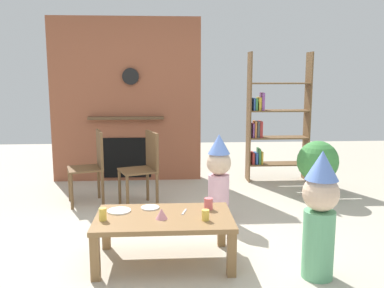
% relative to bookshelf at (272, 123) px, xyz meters
% --- Properties ---
extents(ground_plane, '(12.00, 12.00, 0.00)m').
position_rel_bookshelf_xyz_m(ground_plane, '(-1.47, -2.40, -0.87)').
color(ground_plane, '#BCB29E').
extents(brick_fireplace_feature, '(2.20, 0.28, 2.40)m').
position_rel_bookshelf_xyz_m(brick_fireplace_feature, '(-2.16, 0.20, 0.32)').
color(brick_fireplace_feature, '#935138').
rests_on(brick_fireplace_feature, ground_plane).
extents(bookshelf, '(0.90, 0.28, 1.90)m').
position_rel_bookshelf_xyz_m(bookshelf, '(0.00, 0.00, 0.00)').
color(bookshelf, brown).
rests_on(bookshelf, ground_plane).
extents(coffee_table, '(1.15, 0.69, 0.40)m').
position_rel_bookshelf_xyz_m(coffee_table, '(-1.60, -2.69, -0.52)').
color(coffee_table, olive).
rests_on(coffee_table, ground_plane).
extents(paper_cup_near_left, '(0.08, 0.08, 0.10)m').
position_rel_bookshelf_xyz_m(paper_cup_near_left, '(-1.21, -2.54, -0.42)').
color(paper_cup_near_left, '#E5666B').
rests_on(paper_cup_near_left, coffee_table).
extents(paper_cup_near_right, '(0.06, 0.06, 0.09)m').
position_rel_bookshelf_xyz_m(paper_cup_near_right, '(-1.26, -2.82, -0.42)').
color(paper_cup_near_right, '#F2CC4C').
rests_on(paper_cup_near_right, coffee_table).
extents(paper_cup_center, '(0.06, 0.06, 0.10)m').
position_rel_bookshelf_xyz_m(paper_cup_center, '(-2.09, -2.77, -0.42)').
color(paper_cup_center, '#F2CC4C').
rests_on(paper_cup_center, coffee_table).
extents(paper_plate_front, '(0.16, 0.16, 0.01)m').
position_rel_bookshelf_xyz_m(paper_plate_front, '(-1.72, -2.48, -0.46)').
color(paper_plate_front, white).
rests_on(paper_plate_front, coffee_table).
extents(paper_plate_rear, '(0.20, 0.20, 0.01)m').
position_rel_bookshelf_xyz_m(paper_plate_rear, '(-1.99, -2.55, -0.46)').
color(paper_plate_rear, white).
rests_on(paper_plate_rear, coffee_table).
extents(birthday_cake_slice, '(0.10, 0.10, 0.09)m').
position_rel_bookshelf_xyz_m(birthday_cake_slice, '(-1.62, -2.76, -0.42)').
color(birthday_cake_slice, pink).
rests_on(birthday_cake_slice, coffee_table).
extents(table_fork, '(0.06, 0.15, 0.01)m').
position_rel_bookshelf_xyz_m(table_fork, '(-1.43, -2.60, -0.46)').
color(table_fork, silver).
rests_on(table_fork, coffee_table).
extents(child_with_cone_hat, '(0.28, 0.28, 1.01)m').
position_rel_bookshelf_xyz_m(child_with_cone_hat, '(-0.40, -3.05, -0.34)').
color(child_with_cone_hat, '#66B27F').
rests_on(child_with_cone_hat, ground_plane).
extents(child_in_pink, '(0.26, 0.26, 0.95)m').
position_rel_bookshelf_xyz_m(child_in_pink, '(-1.01, -1.71, -0.37)').
color(child_in_pink, '#EAB2C6').
rests_on(child_in_pink, ground_plane).
extents(dining_chair_left, '(0.50, 0.50, 0.90)m').
position_rel_bookshelf_xyz_m(dining_chair_left, '(-2.48, -0.99, -0.36)').
color(dining_chair_left, brown).
rests_on(dining_chair_left, ground_plane).
extents(dining_chair_middle, '(0.52, 0.52, 0.90)m').
position_rel_bookshelf_xyz_m(dining_chair_middle, '(-1.83, -1.12, -0.36)').
color(dining_chair_middle, brown).
rests_on(dining_chair_middle, ground_plane).
extents(potted_plant_tall, '(0.52, 0.52, 0.75)m').
position_rel_bookshelf_xyz_m(potted_plant_tall, '(0.35, -0.96, -0.42)').
color(potted_plant_tall, '#4C5660').
rests_on(potted_plant_tall, ground_plane).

